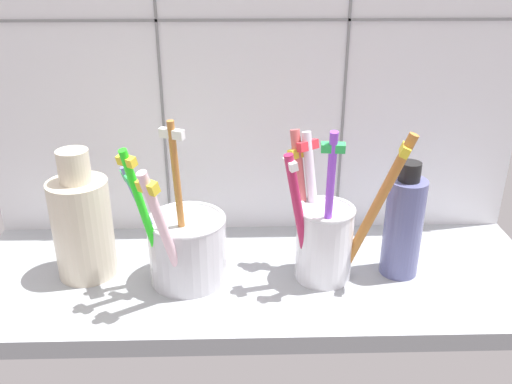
# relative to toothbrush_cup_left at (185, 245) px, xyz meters

# --- Properties ---
(counter_slab) EXTENTS (0.64, 0.22, 0.02)m
(counter_slab) POSITION_rel_toothbrush_cup_left_xyz_m (0.08, 0.01, -0.05)
(counter_slab) COLOR #9EA3A8
(counter_slab) RESTS_ON ground
(tile_wall_back) EXTENTS (0.64, 0.02, 0.45)m
(tile_wall_back) POSITION_rel_toothbrush_cup_left_xyz_m (0.08, 0.13, 0.16)
(tile_wall_back) COLOR white
(tile_wall_back) RESTS_ON ground
(toothbrush_cup_left) EXTENTS (0.10, 0.11, 0.19)m
(toothbrush_cup_left) POSITION_rel_toothbrush_cup_left_xyz_m (0.00, 0.00, 0.00)
(toothbrush_cup_left) COLOR silver
(toothbrush_cup_left) RESTS_ON counter_slab
(toothbrush_cup_right) EXTENTS (0.13, 0.08, 0.18)m
(toothbrush_cup_right) POSITION_rel_toothbrush_cup_left_xyz_m (0.15, 0.00, 0.01)
(toothbrush_cup_right) COLOR white
(toothbrush_cup_right) RESTS_ON counter_slab
(ceramic_vase) EXTENTS (0.06, 0.06, 0.14)m
(ceramic_vase) POSITION_rel_toothbrush_cup_left_xyz_m (-0.11, 0.02, 0.02)
(ceramic_vase) COLOR beige
(ceramic_vase) RESTS_ON counter_slab
(soap_bottle) EXTENTS (0.04, 0.04, 0.13)m
(soap_bottle) POSITION_rel_toothbrush_cup_left_xyz_m (0.23, 0.01, 0.02)
(soap_bottle) COLOR slate
(soap_bottle) RESTS_ON counter_slab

